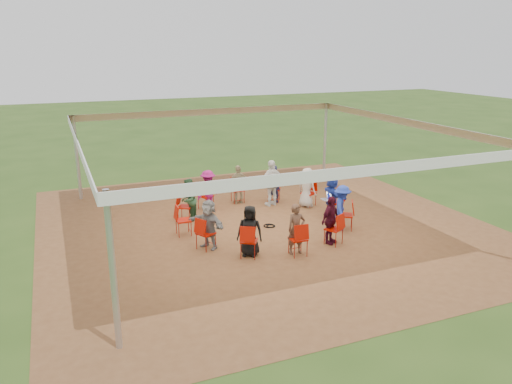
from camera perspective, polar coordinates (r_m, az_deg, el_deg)
name	(u,v)px	position (r m, az deg, el deg)	size (l,w,h in m)	color
ground	(263,225)	(15.39, 0.84, -3.77)	(80.00, 80.00, 0.00)	#2C4816
dirt_patch	(263,225)	(15.38, 0.84, -3.75)	(13.00, 13.00, 0.00)	brown
tent	(264,149)	(14.74, 0.88, 4.92)	(10.33, 10.33, 3.00)	#B2B2B7
chair_0	(335,202)	(16.27, 9.02, -1.19)	(0.42, 0.44, 0.90)	#B10E00
chair_1	(309,193)	(17.16, 6.03, -0.15)	(0.42, 0.44, 0.90)	#B10E00
chair_2	(274,189)	(17.59, 2.07, 0.34)	(0.42, 0.44, 0.90)	#B10E00
chair_3	(238,190)	(17.47, -2.12, 0.23)	(0.42, 0.44, 0.90)	#B10E00
chair_4	(206,196)	(16.82, -5.77, -0.47)	(0.42, 0.44, 0.90)	#B10E00
chair_5	(185,207)	(15.78, -8.10, -1.69)	(0.42, 0.44, 0.90)	#B10E00
chair_6	(183,220)	(14.56, -8.30, -3.24)	(0.42, 0.44, 0.90)	#B10E00
chair_7	(206,233)	(13.50, -5.77, -4.74)	(0.42, 0.44, 0.90)	#B10E00
chair_8	(249,241)	(12.94, -0.81, -5.61)	(0.42, 0.44, 0.90)	#B10E00
chair_9	(298,239)	(13.10, 4.82, -5.39)	(0.42, 0.44, 0.90)	#B10E00
chair_10	(334,229)	(13.91, 8.88, -4.21)	(0.42, 0.44, 0.90)	#B10E00
chair_11	(346,215)	(15.09, 10.22, -2.64)	(0.42, 0.44, 0.90)	#B10E00
person_seated_0	(332,196)	(16.14, 8.69, -0.44)	(1.26, 0.47, 1.36)	#2138A6
person_seated_1	(307,187)	(17.00, 5.83, 0.52)	(0.66, 0.37, 1.36)	beige
person_seated_2	(274,184)	(17.41, 2.02, 0.97)	(0.49, 0.32, 1.36)	#1D2042
person_seated_3	(239,184)	(17.30, -2.00, 0.87)	(0.79, 0.41, 1.36)	#958861
person_seated_4	(208,190)	(16.68, -5.50, 0.22)	(0.88, 0.43, 1.36)	#911463
person_seated_5	(189,200)	(15.68, -7.71, -0.90)	(0.66, 0.38, 1.36)	#25482B
person_seated_6	(209,224)	(13.50, -5.43, -3.67)	(1.26, 0.47, 1.36)	gray
person_seated_7	(250,231)	(12.96, -0.72, -4.45)	(0.66, 0.37, 1.36)	black
person_seated_8	(296,229)	(13.11, 4.62, -4.26)	(0.49, 0.32, 1.36)	#513526
person_seated_9	(330,220)	(13.89, 8.50, -3.20)	(0.79, 0.41, 1.36)	#3E0B1B
person_seated_10	(342,208)	(15.01, 9.81, -1.77)	(0.88, 0.43, 1.36)	#2138A6
standing_person	(272,183)	(17.02, 1.84, 1.04)	(0.94, 0.48, 1.60)	silver
cable_coil	(270,226)	(15.24, 1.57, -3.89)	(0.41, 0.41, 0.03)	black
laptop	(328,198)	(16.08, 8.19, -0.63)	(0.28, 0.35, 0.24)	#B7B7BC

